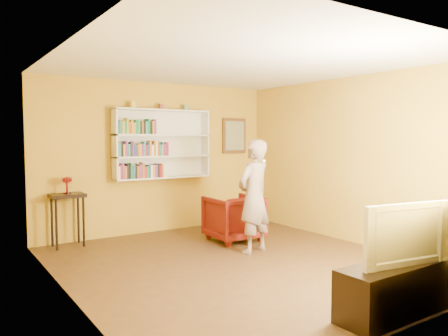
# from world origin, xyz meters

# --- Properties ---
(room_shell) EXTENTS (5.30, 5.80, 2.88)m
(room_shell) POSITION_xyz_m (0.00, 0.00, 1.02)
(room_shell) COLOR #412A15
(room_shell) RESTS_ON ground
(bookshelf) EXTENTS (1.80, 0.29, 1.23)m
(bookshelf) POSITION_xyz_m (0.00, 2.41, 1.59)
(bookshelf) COLOR white
(bookshelf) RESTS_ON room_shell
(books_row_lower) EXTENTS (0.86, 0.19, 0.27)m
(books_row_lower) POSITION_xyz_m (-0.43, 2.30, 1.13)
(books_row_lower) COLOR white
(books_row_lower) RESTS_ON bookshelf
(books_row_middle) EXTENTS (0.92, 0.19, 0.27)m
(books_row_middle) POSITION_xyz_m (-0.40, 2.30, 1.51)
(books_row_middle) COLOR teal
(books_row_middle) RESTS_ON bookshelf
(books_row_upper) EXTENTS (0.69, 0.19, 0.27)m
(books_row_upper) POSITION_xyz_m (-0.51, 2.30, 1.89)
(books_row_upper) COLOR navy
(books_row_upper) RESTS_ON bookshelf
(ornament_left) EXTENTS (0.08, 0.08, 0.12)m
(ornament_left) POSITION_xyz_m (-0.55, 2.35, 2.27)
(ornament_left) COLOR gold
(ornament_left) RESTS_ON bookshelf
(ornament_centre) EXTENTS (0.07, 0.07, 0.10)m
(ornament_centre) POSITION_xyz_m (-0.02, 2.35, 2.26)
(ornament_centre) COLOR #963E32
(ornament_centre) RESTS_ON bookshelf
(ornament_right) EXTENTS (0.07, 0.07, 0.10)m
(ornament_right) POSITION_xyz_m (0.48, 2.35, 2.26)
(ornament_right) COLOR slate
(ornament_right) RESTS_ON bookshelf
(framed_painting) EXTENTS (0.55, 0.05, 0.70)m
(framed_painting) POSITION_xyz_m (1.65, 2.46, 1.75)
(framed_painting) COLOR #533317
(framed_painting) RESTS_ON room_shell
(console_table) EXTENTS (0.51, 0.39, 0.84)m
(console_table) POSITION_xyz_m (-1.70, 2.25, 0.69)
(console_table) COLOR black
(console_table) RESTS_ON ground
(ruby_lustre) EXTENTS (0.16, 0.16, 0.27)m
(ruby_lustre) POSITION_xyz_m (-1.70, 2.25, 1.03)
(ruby_lustre) COLOR maroon
(ruby_lustre) RESTS_ON console_table
(armchair) EXTENTS (0.85, 0.87, 0.76)m
(armchair) POSITION_xyz_m (0.70, 1.13, 0.38)
(armchair) COLOR #4E0605
(armchair) RESTS_ON ground
(person) EXTENTS (0.70, 0.55, 1.69)m
(person) POSITION_xyz_m (0.51, 0.33, 0.84)
(person) COLOR #7E695C
(person) RESTS_ON ground
(game_remote) EXTENTS (0.04, 0.15, 0.04)m
(game_remote) POSITION_xyz_m (0.36, -0.01, 1.39)
(game_remote) COLOR white
(game_remote) RESTS_ON person
(tv_cabinet) EXTENTS (1.41, 0.42, 0.50)m
(tv_cabinet) POSITION_xyz_m (0.28, -2.25, 0.25)
(tv_cabinet) COLOR black
(tv_cabinet) RESTS_ON ground
(television) EXTENTS (1.05, 0.31, 0.60)m
(television) POSITION_xyz_m (0.28, -2.25, 0.80)
(television) COLOR black
(television) RESTS_ON tv_cabinet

